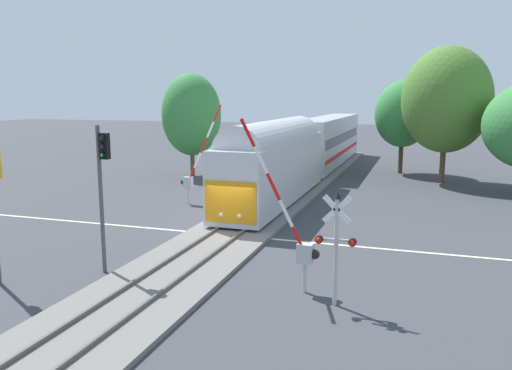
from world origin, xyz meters
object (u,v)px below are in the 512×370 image
crossing_gate_near (298,238)px  elm_centre_background (403,114)px  traffic_signal_median (102,176)px  oak_behind_train (191,115)px  crossing_signal_mast (336,237)px  commuter_train (308,147)px  crossing_gate_far (192,173)px  oak_far_right (446,100)px

crossing_gate_near → elm_centre_background: 31.38m
traffic_signal_median → oak_behind_train: 25.37m
crossing_signal_mast → traffic_signal_median: traffic_signal_median is taller
commuter_train → crossing_signal_mast: bearing=-75.7°
oak_behind_train → crossing_gate_far: bearing=-65.1°
crossing_gate_far → elm_centre_background: size_ratio=0.77×
oak_behind_train → oak_far_right: oak_far_right is taller
traffic_signal_median → oak_far_right: size_ratio=0.54×
traffic_signal_median → commuter_train: bearing=84.0°
oak_far_right → commuter_train: bearing=-169.5°
crossing_gate_near → crossing_gate_far: bearing=128.6°
traffic_signal_median → oak_behind_train: oak_behind_train is taller
traffic_signal_median → crossing_gate_near: bearing=3.2°
commuter_train → crossing_gate_far: (-5.04, -12.14, -0.72)m
commuter_train → crossing_gate_near: size_ratio=6.39×
crossing_gate_far → oak_far_right: oak_far_right is taller
commuter_train → crossing_gate_far: size_ratio=6.13×
crossing_signal_mast → crossing_gate_far: crossing_gate_far is taller
oak_behind_train → crossing_signal_mast: bearing=-55.8°
crossing_signal_mast → oak_far_right: (4.20, 27.60, 4.33)m
crossing_signal_mast → oak_far_right: oak_far_right is taller
crossing_gate_near → oak_behind_train: (-15.25, 23.74, 3.39)m
crossing_gate_near → crossing_gate_far: crossing_gate_far is taller
crossing_gate_far → oak_far_right: bearing=41.9°
traffic_signal_median → oak_behind_train: (-7.57, 24.17, 1.48)m
commuter_train → elm_centre_background: bearing=41.2°
commuter_train → oak_far_right: oak_far_right is taller
oak_far_right → crossing_gate_far: bearing=-138.1°
elm_centre_background → oak_behind_train: (-17.47, -7.37, 0.00)m
crossing_gate_far → oak_behind_train: bearing=114.9°
crossing_signal_mast → crossing_gate_far: (-11.56, 13.46, -0.31)m
crossing_signal_mast → oak_behind_train: oak_behind_train is taller
crossing_signal_mast → elm_centre_background: bearing=88.7°
crossing_gate_near → oak_behind_train: oak_behind_train is taller
commuter_train → oak_behind_train: size_ratio=4.41×
crossing_gate_near → oak_far_right: size_ratio=0.57×
crossing_gate_far → oak_behind_train: oak_behind_train is taller
oak_behind_train → elm_centre_background: bearing=22.9°
crossing_gate_far → oak_far_right: size_ratio=0.59×
crossing_signal_mast → crossing_gate_far: bearing=130.7°
crossing_gate_far → elm_centre_background: (12.30, 18.49, 3.33)m
crossing_gate_near → oak_behind_train: size_ratio=0.69×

